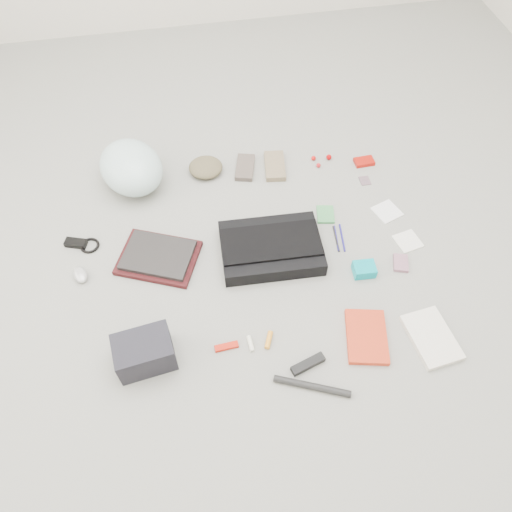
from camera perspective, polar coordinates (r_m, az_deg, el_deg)
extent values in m
plane|color=gray|center=(2.19, 0.00, -0.77)|extent=(4.00, 4.00, 0.00)
cube|color=black|center=(2.20, 1.73, 0.92)|extent=(0.45, 0.33, 0.07)
cube|color=black|center=(2.16, 1.75, 1.60)|extent=(0.44, 0.22, 0.01)
cube|color=#3A0F11|center=(2.24, -11.07, -0.21)|extent=(0.40, 0.36, 0.02)
cube|color=black|center=(2.22, -11.15, 0.11)|extent=(0.35, 0.31, 0.02)
ellipsoid|color=silver|center=(2.50, -14.07, 9.79)|extent=(0.40, 0.44, 0.22)
ellipsoid|color=brown|center=(2.55, -5.78, 10.04)|extent=(0.19, 0.19, 0.06)
cube|color=brown|center=(2.56, -1.27, 10.08)|extent=(0.13, 0.19, 0.03)
cube|color=#816F52|center=(2.57, 2.17, 10.25)|extent=(0.12, 0.21, 0.03)
cube|color=black|center=(2.38, -19.90, 1.39)|extent=(0.10, 0.07, 0.03)
torus|color=black|center=(2.36, -18.47, 1.14)|extent=(0.09, 0.09, 0.01)
ellipsoid|color=#ABABAB|center=(2.27, -19.45, -2.02)|extent=(0.08, 0.11, 0.04)
cube|color=black|center=(1.95, -12.63, -10.70)|extent=(0.23, 0.18, 0.14)
cube|color=#B51706|center=(1.98, -3.39, -10.29)|extent=(0.10, 0.03, 0.01)
cylinder|color=silver|center=(1.98, -0.63, -9.98)|extent=(0.02, 0.07, 0.02)
cylinder|color=orange|center=(1.99, 1.47, -9.56)|extent=(0.05, 0.08, 0.02)
cube|color=black|center=(1.95, 5.95, -12.19)|extent=(0.14, 0.07, 0.03)
cylinder|color=black|center=(1.92, 6.41, -14.57)|extent=(0.28, 0.14, 0.03)
cube|color=red|center=(2.04, 12.52, -8.98)|extent=(0.20, 0.26, 0.02)
cube|color=silver|center=(2.11, 19.41, -8.78)|extent=(0.19, 0.26, 0.03)
cube|color=#3E884A|center=(2.38, 7.94, 4.73)|extent=(0.10, 0.12, 0.01)
cylinder|color=navy|center=(2.30, 9.18, 2.02)|extent=(0.03, 0.14, 0.01)
cylinder|color=black|center=(2.30, 9.15, 1.96)|extent=(0.02, 0.15, 0.01)
cylinder|color=navy|center=(2.31, 9.82, 2.09)|extent=(0.03, 0.16, 0.01)
cube|color=#02A4B2|center=(2.19, 12.25, -1.50)|extent=(0.10, 0.08, 0.05)
cube|color=#A16B7F|center=(2.27, 16.21, -0.78)|extent=(0.09, 0.10, 0.02)
cube|color=white|center=(2.45, 14.74, 4.94)|extent=(0.14, 0.14, 0.01)
cube|color=silver|center=(2.36, 16.95, 1.63)|extent=(0.13, 0.13, 0.01)
sphere|color=red|center=(2.63, 6.59, 11.04)|extent=(0.03, 0.03, 0.02)
sphere|color=red|center=(2.60, 7.15, 10.25)|extent=(0.03, 0.03, 0.02)
sphere|color=#AB0002|center=(2.65, 8.33, 11.12)|extent=(0.04, 0.04, 0.03)
cube|color=#AE140B|center=(2.66, 12.25, 10.50)|extent=(0.10, 0.07, 0.02)
cube|color=#725762|center=(2.57, 12.33, 8.41)|extent=(0.05, 0.06, 0.00)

